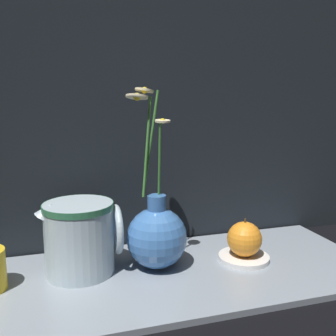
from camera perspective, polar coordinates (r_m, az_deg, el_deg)
name	(u,v)px	position (r m, az deg, el deg)	size (l,w,h in m)	color
ground_plane	(171,277)	(0.78, 0.45, -16.31)	(6.00, 6.00, 0.00)	black
shelf	(171,274)	(0.78, 0.45, -15.91)	(0.84, 0.33, 0.01)	gray
backdrop_wall	(147,7)	(0.89, -3.25, 23.34)	(1.34, 0.02, 1.10)	black
vase_with_flowers	(157,235)	(0.77, -1.75, -10.11)	(0.12, 0.12, 0.36)	#3F72B7
ceramic_pitcher	(81,235)	(0.76, -13.16, -9.90)	(0.16, 0.14, 0.15)	silver
saucer_plate	(244,258)	(0.84, 11.47, -13.23)	(0.11, 0.11, 0.01)	white
orange_fruit	(244,239)	(0.82, 11.57, -10.55)	(0.07, 0.07, 0.08)	orange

